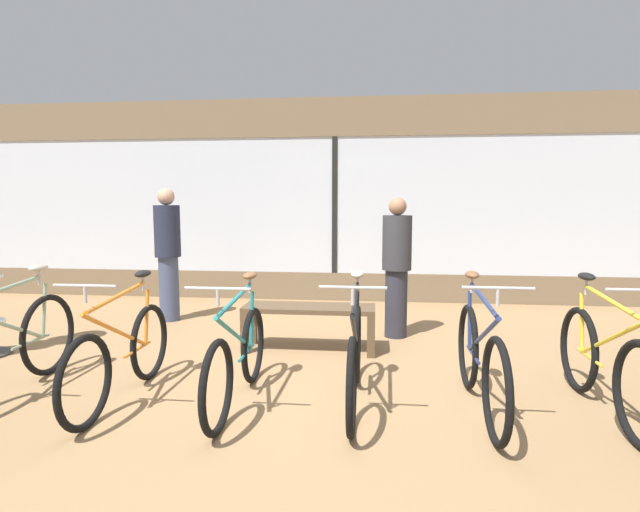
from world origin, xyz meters
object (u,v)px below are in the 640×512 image
object	(u,v)px
bicycle_center_left	(238,358)
customer_near_rack	(397,265)
bicycle_left	(122,354)
bicycle_center_right	(355,357)
bicycle_far_right	(605,364)
bicycle_right	(480,360)
customer_by_window	(168,251)
bicycle_far_left	(8,347)
display_bench	(309,314)

from	to	relation	value
bicycle_center_left	customer_near_rack	bearing A→B (deg)	58.17
bicycle_left	bicycle_center_right	bearing A→B (deg)	3.72
bicycle_left	bicycle_far_right	distance (m)	3.71
bicycle_center_left	bicycle_right	bearing A→B (deg)	2.01
bicycle_center_left	customer_by_window	distance (m)	3.15
bicycle_left	bicycle_right	xyz separation A→B (m)	(2.80, 0.10, 0.02)
bicycle_center_right	customer_near_rack	bearing A→B (deg)	78.83
bicycle_center_left	bicycle_far_right	world-z (taller)	bicycle_far_right
bicycle_right	bicycle_center_right	bearing A→B (deg)	178.57
bicycle_far_left	bicycle_center_left	distance (m)	1.92
bicycle_center_right	bicycle_far_right	bearing A→B (deg)	0.21
display_bench	customer_near_rack	distance (m)	1.24
bicycle_left	customer_by_window	world-z (taller)	customer_by_window
bicycle_right	customer_near_rack	distance (m)	2.18
bicycle_far_left	customer_near_rack	xyz separation A→B (m)	(3.23, 2.15, 0.45)
bicycle_center_left	bicycle_right	size ratio (longest dim) A/B	0.97
bicycle_center_right	display_bench	world-z (taller)	bicycle_center_right
bicycle_far_left	bicycle_right	xyz separation A→B (m)	(3.78, 0.10, -0.01)
bicycle_far_left	bicycle_far_right	size ratio (longest dim) A/B	1.04
bicycle_center_right	customer_by_window	world-z (taller)	customer_by_window
bicycle_far_left	bicycle_left	world-z (taller)	bicycle_far_left
bicycle_right	bicycle_far_right	xyz separation A→B (m)	(0.91, 0.03, -0.01)
bicycle_center_right	bicycle_right	size ratio (longest dim) A/B	0.99
bicycle_far_left	bicycle_center_right	distance (m)	2.84
bicycle_right	customer_by_window	distance (m)	4.39
bicycle_left	customer_near_rack	size ratio (longest dim) A/B	1.03
bicycle_left	bicycle_far_right	size ratio (longest dim) A/B	0.98
bicycle_far_left	bicycle_center_right	world-z (taller)	bicycle_far_left
bicycle_center_left	bicycle_left	bearing A→B (deg)	-178.06
bicycle_far_left	display_bench	world-z (taller)	bicycle_far_left
bicycle_right	bicycle_far_left	bearing A→B (deg)	-178.49
bicycle_far_right	bicycle_center_left	bearing A→B (deg)	-178.02
bicycle_center_left	bicycle_center_right	distance (m)	0.92
customer_near_rack	customer_by_window	size ratio (longest dim) A/B	0.93
bicycle_far_right	bicycle_far_left	bearing A→B (deg)	-178.41
display_bench	bicycle_far_left	bearing A→B (deg)	-146.70
bicycle_far_right	display_bench	size ratio (longest dim) A/B	1.22
bicycle_left	bicycle_center_left	xyz separation A→B (m)	(0.94, 0.03, -0.01)
bicycle_far_left	bicycle_far_right	bearing A→B (deg)	1.59
bicycle_center_right	customer_near_rack	xyz separation A→B (m)	(0.40, 2.03, 0.48)
bicycle_far_right	customer_by_window	bearing A→B (deg)	150.47
bicycle_left	display_bench	xyz separation A→B (m)	(1.31, 1.50, 0.02)
bicycle_far_left	bicycle_left	xyz separation A→B (m)	(0.98, 0.00, -0.03)
customer_near_rack	bicycle_right	bearing A→B (deg)	-75.13
bicycle_left	bicycle_center_left	bearing A→B (deg)	1.94
bicycle_far_left	bicycle_far_right	xyz separation A→B (m)	(4.69, 0.13, -0.01)
bicycle_center_right	bicycle_far_right	distance (m)	1.86
bicycle_left	customer_by_window	distance (m)	2.80
bicycle_center_left	bicycle_right	xyz separation A→B (m)	(1.86, 0.07, 0.02)
bicycle_center_left	customer_near_rack	size ratio (longest dim) A/B	1.02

